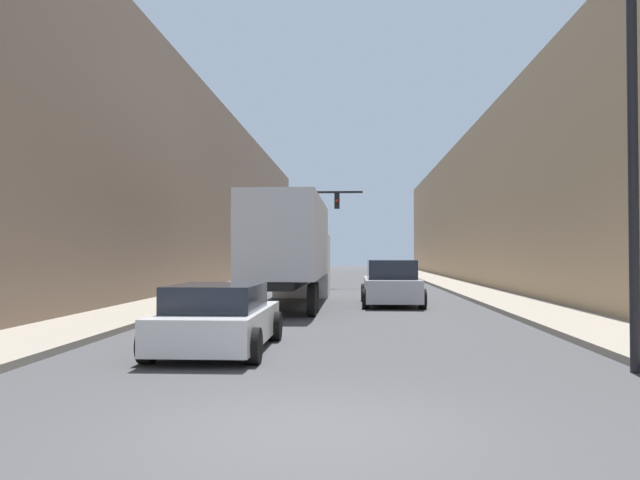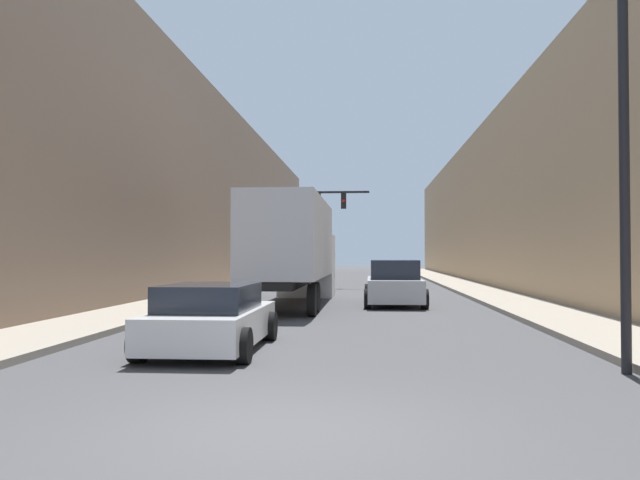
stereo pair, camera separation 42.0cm
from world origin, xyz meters
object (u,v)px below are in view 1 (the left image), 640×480
Objects in this scene: sedan_car at (219,319)px; traffic_signal_gantry at (289,216)px; street_lamp at (632,85)px; semi_truck at (292,248)px; suv_car at (391,284)px.

traffic_signal_gantry is (-1.13, 23.78, 3.52)m from sedan_car.
semi_truck is at bearing 117.42° from street_lamp.
semi_truck is 2.36× the size of suv_car.
sedan_car is 12.14m from suv_car.
traffic_signal_gantry is at bearing 112.75° from suv_car.
semi_truck is at bearing 88.42° from sedan_car.
semi_truck is at bearing -179.09° from suv_car.
traffic_signal_gantry is (-1.44, 12.39, 2.00)m from semi_truck.
traffic_signal_gantry reaches higher than semi_truck.
street_lamp is at bearing -62.58° from semi_truck.
semi_truck is 3.97m from suv_car.
street_lamp is (3.14, -13.31, 3.85)m from suv_car.
suv_car is at bearing -67.25° from traffic_signal_gantry.
traffic_signal_gantry is (-5.17, 12.33, 3.36)m from suv_car.
semi_truck is at bearing -83.37° from traffic_signal_gantry.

